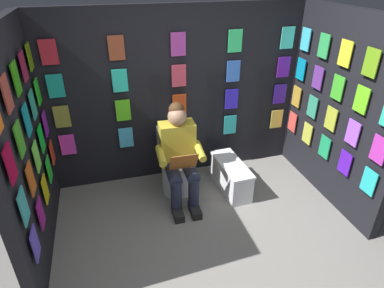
# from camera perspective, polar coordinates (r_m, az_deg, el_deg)

# --- Properties ---
(ground_plane) EXTENTS (30.00, 30.00, 0.00)m
(ground_plane) POSITION_cam_1_polar(r_m,az_deg,el_deg) (3.29, 5.90, -21.30)
(ground_plane) COLOR gray
(display_wall_back) EXTENTS (3.23, 0.14, 2.14)m
(display_wall_back) POSITION_cam_1_polar(r_m,az_deg,el_deg) (4.13, -2.46, 8.30)
(display_wall_back) COLOR black
(display_wall_back) RESTS_ON ground
(display_wall_left) EXTENTS (0.14, 1.79, 2.14)m
(display_wall_left) POSITION_cam_1_polar(r_m,az_deg,el_deg) (4.03, 23.97, 5.22)
(display_wall_left) COLOR black
(display_wall_left) RESTS_ON ground
(display_wall_right) EXTENTS (0.14, 1.79, 2.14)m
(display_wall_right) POSITION_cam_1_polar(r_m,az_deg,el_deg) (3.26, -26.89, -0.85)
(display_wall_right) COLOR black
(display_wall_right) RESTS_ON ground
(toilet) EXTENTS (0.41, 0.56, 0.77)m
(toilet) POSITION_cam_1_polar(r_m,az_deg,el_deg) (4.08, -2.77, -3.64)
(toilet) COLOR white
(toilet) RESTS_ON ground
(person_reading) EXTENTS (0.53, 0.69, 1.19)m
(person_reading) POSITION_cam_1_polar(r_m,az_deg,el_deg) (3.75, -2.16, -1.92)
(person_reading) COLOR gold
(person_reading) RESTS_ON ground
(comic_longbox_near) EXTENTS (0.32, 0.74, 0.38)m
(comic_longbox_near) POSITION_cam_1_polar(r_m,az_deg,el_deg) (4.14, 6.73, -5.55)
(comic_longbox_near) COLOR silver
(comic_longbox_near) RESTS_ON ground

